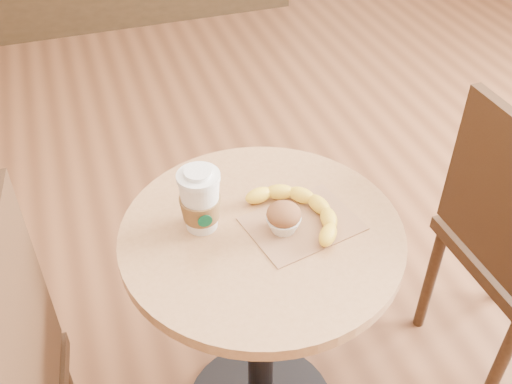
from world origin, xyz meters
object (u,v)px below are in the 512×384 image
at_px(cafe_table, 261,301).
at_px(muffin, 284,218).
at_px(banana, 297,213).
at_px(coffee_cup, 200,202).

distance_m(cafe_table, muffin, 0.28).
height_order(muffin, banana, muffin).
distance_m(cafe_table, coffee_cup, 0.34).
height_order(coffee_cup, banana, coffee_cup).
xyz_separation_m(muffin, banana, (0.04, 0.02, -0.02)).
distance_m(coffee_cup, muffin, 0.18).
bearing_deg(muffin, banana, 28.21).
bearing_deg(banana, muffin, -176.71).
relative_size(cafe_table, banana, 3.12).
relative_size(coffee_cup, banana, 0.65).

